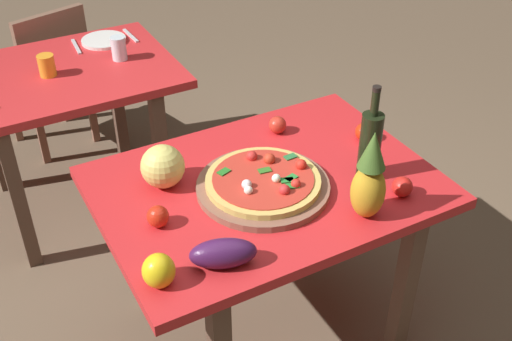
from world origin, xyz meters
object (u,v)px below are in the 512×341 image
Objects in this scene: wine_bottle at (370,144)px; dinner_plate at (104,40)px; eggplant at (223,253)px; display_table at (266,205)px; tomato_beside_pepper at (402,187)px; background_table at (64,93)px; pizza at (264,180)px; pineapple_left at (369,179)px; melon at (163,166)px; tomato_at_corner at (364,132)px; pizza_board at (263,187)px; knife_utensil at (131,36)px; dining_chair at (50,71)px; tomato_near_board at (158,216)px; tomato_by_bottle at (278,125)px; bell_pepper at (159,271)px; drinking_glass_juice at (47,66)px; drinking_glass_water at (119,48)px; fork_utensil at (76,47)px.

dinner_plate is at bearing 106.36° from wine_bottle.
eggplant is at bearing -165.96° from wine_bottle.
display_table is 16.41× the size of tomato_beside_pepper.
background_table is 1.55m from wine_bottle.
pizza is 1.24× the size of pineapple_left.
melon is 0.79m from tomato_at_corner.
pineapple_left is 1.77m from dinner_plate.
pineapple_left is at bearing -50.90° from pizza_board.
pineapple_left reaches higher than knife_utensil.
dining_chair is 0.54m from dinner_plate.
dining_chair is at bearing 88.24° from tomato_near_board.
tomato_near_board is (-0.61, -0.30, 0.00)m from tomato_by_bottle.
wine_bottle is at bearing 52.25° from pineapple_left.
wine_bottle is at bearing -61.14° from background_table.
bell_pepper is at bearing 177.34° from pineapple_left.
wine_bottle is at bearing -22.56° from display_table.
pizza is (-0.03, -0.03, 0.14)m from display_table.
dining_chair is at bearing 101.11° from display_table.
bell_pepper is at bearing -91.60° from drinking_glass_juice.
tomato_beside_pepper is 0.63× the size of drinking_glass_water.
melon reaches higher than drinking_glass_water.
pizza is at bearing -33.57° from melon.
tomato_near_board is 0.40× the size of knife_utensil.
pizza is 4.02× the size of drinking_glass_juice.
fork_utensil and knife_utensil have the same top height.
wine_bottle is at bearing 14.04° from eggplant.
tomato_by_bottle is at bearing -54.18° from drinking_glass_juice.
melon is at bearing -168.27° from tomato_by_bottle.
melon is at bearing 137.43° from pineapple_left.
background_table is 15.23× the size of tomato_by_bottle.
wine_bottle is at bearing -16.40° from pizza.
wine_bottle is (0.68, -1.95, 0.41)m from dining_chair.
dinner_plate is (-0.10, 1.46, -0.00)m from pizza_board.
drinking_glass_water is at bearing 76.74° from tomato_near_board.
pizza_board is 1.46m from dinner_plate.
pizza is at bearing -76.28° from fork_utensil.
background_table is 9.33× the size of drinking_glass_water.
wine_bottle is at bearing -16.25° from pizza_board.
knife_utensil is at bearing 73.84° from tomato_near_board.
eggplant is 1.11× the size of knife_utensil.
pineapple_left reaches higher than eggplant.
tomato_beside_pepper reaches higher than display_table.
drinking_glass_juice is at bearing 88.40° from bell_pepper.
wine_bottle is at bearing -24.69° from melon.
display_table is at bearing 45.73° from pizza_board.
drinking_glass_juice reaches higher than knife_utensil.
bell_pepper is (-0.09, -1.48, 0.16)m from background_table.
pizza_board is 0.03m from pizza.
bell_pepper is (-0.50, -0.28, 0.15)m from display_table.
tomato_at_corner is 0.39× the size of fork_utensil.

